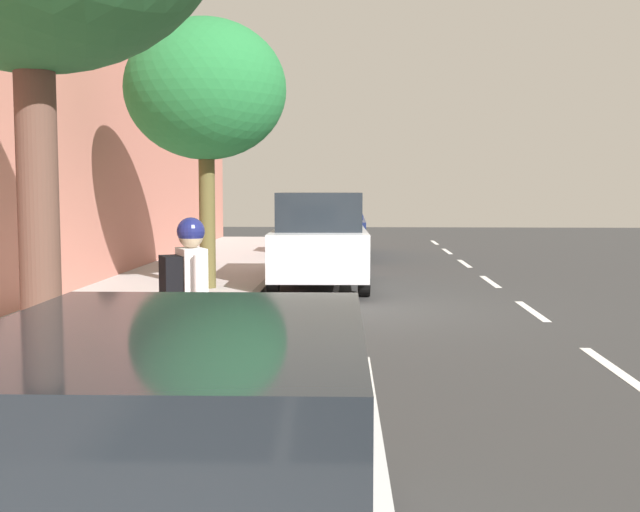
{
  "coord_description": "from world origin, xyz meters",
  "views": [
    {
      "loc": [
        -0.17,
        13.32,
        2.08
      ],
      "look_at": [
        0.24,
        4.78,
        1.33
      ],
      "focal_mm": 43.97,
      "sensor_mm": 36.0,
      "label": 1
    }
  ],
  "objects_px": {
    "parked_suv_silver_second": "(320,238)",
    "bicycle_at_curb": "(203,369)",
    "parked_sedan_white_mid": "(174,511)",
    "cyclist_with_backpack": "(189,287)",
    "street_tree_near_cyclist": "(206,91)",
    "parked_pickup_dark_blue_nearest": "(332,227)"
  },
  "relations": [
    {
      "from": "parked_sedan_white_mid",
      "to": "cyclist_with_backpack",
      "type": "xyz_separation_m",
      "value": [
        0.91,
        -4.49,
        0.35
      ]
    },
    {
      "from": "parked_sedan_white_mid",
      "to": "cyclist_with_backpack",
      "type": "distance_m",
      "value": 4.59
    },
    {
      "from": "parked_suv_silver_second",
      "to": "parked_sedan_white_mid",
      "type": "distance_m",
      "value": 13.32
    },
    {
      "from": "bicycle_at_curb",
      "to": "cyclist_with_backpack",
      "type": "xyz_separation_m",
      "value": [
        0.22,
        -0.44,
        0.71
      ]
    },
    {
      "from": "parked_sedan_white_mid",
      "to": "parked_suv_silver_second",
      "type": "bearing_deg",
      "value": -89.85
    },
    {
      "from": "parked_sedan_white_mid",
      "to": "bicycle_at_curb",
      "type": "xyz_separation_m",
      "value": [
        0.69,
        -4.05,
        -0.36
      ]
    },
    {
      "from": "street_tree_near_cyclist",
      "to": "cyclist_with_backpack",
      "type": "bearing_deg",
      "value": 99.5
    },
    {
      "from": "street_tree_near_cyclist",
      "to": "bicycle_at_curb",
      "type": "bearing_deg",
      "value": 100.54
    },
    {
      "from": "parked_suv_silver_second",
      "to": "street_tree_near_cyclist",
      "type": "height_order",
      "value": "street_tree_near_cyclist"
    },
    {
      "from": "parked_sedan_white_mid",
      "to": "street_tree_near_cyclist",
      "type": "height_order",
      "value": "street_tree_near_cyclist"
    },
    {
      "from": "parked_suv_silver_second",
      "to": "bicycle_at_curb",
      "type": "xyz_separation_m",
      "value": [
        0.65,
        9.26,
        -0.63
      ]
    },
    {
      "from": "parked_suv_silver_second",
      "to": "parked_sedan_white_mid",
      "type": "relative_size",
      "value": 1.07
    },
    {
      "from": "parked_pickup_dark_blue_nearest",
      "to": "parked_sedan_white_mid",
      "type": "relative_size",
      "value": 1.2
    },
    {
      "from": "parked_suv_silver_second",
      "to": "cyclist_with_backpack",
      "type": "height_order",
      "value": "parked_suv_silver_second"
    },
    {
      "from": "bicycle_at_curb",
      "to": "parked_pickup_dark_blue_nearest",
      "type": "bearing_deg",
      "value": -92.37
    },
    {
      "from": "parked_suv_silver_second",
      "to": "parked_sedan_white_mid",
      "type": "xyz_separation_m",
      "value": [
        -0.04,
        13.31,
        -0.27
      ]
    },
    {
      "from": "parked_sedan_white_mid",
      "to": "bicycle_at_curb",
      "type": "distance_m",
      "value": 4.12
    },
    {
      "from": "parked_pickup_dark_blue_nearest",
      "to": "bicycle_at_curb",
      "type": "bearing_deg",
      "value": 87.63
    },
    {
      "from": "parked_sedan_white_mid",
      "to": "cyclist_with_backpack",
      "type": "bearing_deg",
      "value": -78.58
    },
    {
      "from": "parked_pickup_dark_blue_nearest",
      "to": "parked_suv_silver_second",
      "type": "height_order",
      "value": "parked_suv_silver_second"
    },
    {
      "from": "parked_pickup_dark_blue_nearest",
      "to": "cyclist_with_backpack",
      "type": "bearing_deg",
      "value": 86.78
    },
    {
      "from": "bicycle_at_curb",
      "to": "cyclist_with_backpack",
      "type": "distance_m",
      "value": 0.86
    }
  ]
}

